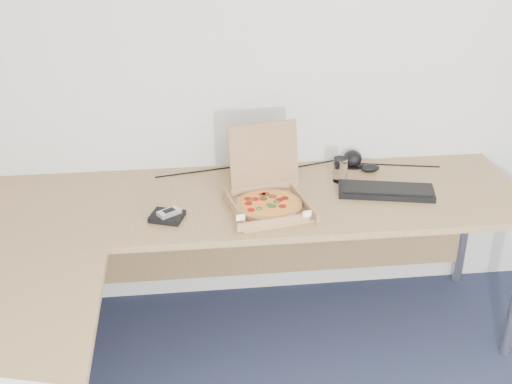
{
  "coord_description": "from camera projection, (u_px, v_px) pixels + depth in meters",
  "views": [
    {
      "loc": [
        -0.73,
        -1.18,
        2.09
      ],
      "look_at": [
        -0.45,
        1.28,
        0.82
      ],
      "focal_mm": 46.75,
      "sensor_mm": 36.0,
      "label": 1
    }
  ],
  "objects": [
    {
      "name": "desk",
      "position": [
        167.0,
        262.0,
        2.53
      ],
      "size": [
        2.5,
        2.2,
        0.73
      ],
      "color": "#9B7749",
      "rests_on": "ground"
    },
    {
      "name": "pizza_box",
      "position": [
        268.0,
        200.0,
        2.83
      ],
      "size": [
        0.31,
        0.36,
        0.32
      ],
      "rotation": [
        0.0,
        0.0,
        0.2
      ],
      "color": "#A4764B",
      "rests_on": "desk"
    },
    {
      "name": "drinking_glass",
      "position": [
        340.0,
        170.0,
        3.05
      ],
      "size": [
        0.07,
        0.07,
        0.11
      ],
      "primitive_type": "cylinder",
      "color": "white",
      "rests_on": "desk"
    },
    {
      "name": "keyboard",
      "position": [
        386.0,
        191.0,
        2.96
      ],
      "size": [
        0.44,
        0.23,
        0.03
      ],
      "primitive_type": "cube",
      "rotation": [
        0.0,
        0.0,
        -0.21
      ],
      "color": "black",
      "rests_on": "desk"
    },
    {
      "name": "mouse",
      "position": [
        370.0,
        168.0,
        3.16
      ],
      "size": [
        0.1,
        0.07,
        0.03
      ],
      "primitive_type": "ellipsoid",
      "rotation": [
        0.0,
        0.0,
        -0.12
      ],
      "color": "black",
      "rests_on": "desk"
    },
    {
      "name": "wallet",
      "position": [
        167.0,
        216.0,
        2.76
      ],
      "size": [
        0.16,
        0.15,
        0.02
      ],
      "primitive_type": "cube",
      "rotation": [
        0.0,
        0.0,
        -0.34
      ],
      "color": "black",
      "rests_on": "desk"
    },
    {
      "name": "phone",
      "position": [
        169.0,
        212.0,
        2.75
      ],
      "size": [
        0.11,
        0.09,
        0.02
      ],
      "primitive_type": "cube",
      "rotation": [
        0.0,
        0.0,
        0.59
      ],
      "color": "#B2B5BA",
      "rests_on": "wallet"
    },
    {
      "name": "dome_speaker",
      "position": [
        353.0,
        158.0,
        3.21
      ],
      "size": [
        0.1,
        0.1,
        0.08
      ],
      "primitive_type": "ellipsoid",
      "color": "black",
      "rests_on": "desk"
    },
    {
      "name": "cable_bundle",
      "position": [
        292.0,
        168.0,
        3.2
      ],
      "size": [
        0.66,
        0.14,
        0.01
      ],
      "primitive_type": null,
      "rotation": [
        0.0,
        0.0,
        0.14
      ],
      "color": "black",
      "rests_on": "desk"
    }
  ]
}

